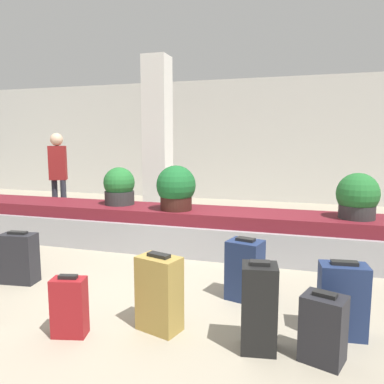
{
  "coord_description": "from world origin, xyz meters",
  "views": [
    {
      "loc": [
        1.56,
        -3.56,
        1.6
      ],
      "look_at": [
        0.0,
        1.58,
        0.86
      ],
      "focal_mm": 35.0,
      "sensor_mm": 36.0,
      "label": 1
    }
  ],
  "objects_px": {
    "suitcase_3": "(69,307)",
    "suitcase_6": "(323,328)",
    "suitcase_2": "(159,293)",
    "suitcase_5": "(259,307)",
    "suitcase_4": "(19,258)",
    "pillar": "(158,140)",
    "suitcase_7": "(245,270)",
    "potted_plant_2": "(358,197)",
    "suitcase_0": "(342,300)",
    "potted_plant_0": "(119,187)",
    "potted_plant_1": "(176,188)",
    "traveler_0": "(58,169)"
  },
  "relations": [
    {
      "from": "pillar",
      "to": "potted_plant_2",
      "type": "xyz_separation_m",
      "value": [
        3.44,
        -1.75,
        -0.72
      ]
    },
    {
      "from": "suitcase_2",
      "to": "suitcase_5",
      "type": "height_order",
      "value": "suitcase_5"
    },
    {
      "from": "pillar",
      "to": "suitcase_5",
      "type": "relative_size",
      "value": 4.52
    },
    {
      "from": "pillar",
      "to": "potted_plant_1",
      "type": "height_order",
      "value": "pillar"
    },
    {
      "from": "suitcase_0",
      "to": "suitcase_2",
      "type": "distance_m",
      "value": 1.51
    },
    {
      "from": "potted_plant_1",
      "to": "suitcase_4",
      "type": "bearing_deg",
      "value": -127.24
    },
    {
      "from": "suitcase_2",
      "to": "suitcase_0",
      "type": "bearing_deg",
      "value": 29.51
    },
    {
      "from": "pillar",
      "to": "suitcase_4",
      "type": "xyz_separation_m",
      "value": [
        -0.26,
        -3.54,
        -1.32
      ]
    },
    {
      "from": "potted_plant_0",
      "to": "potted_plant_1",
      "type": "xyz_separation_m",
      "value": [
        1.0,
        -0.18,
        0.04
      ]
    },
    {
      "from": "pillar",
      "to": "potted_plant_2",
      "type": "bearing_deg",
      "value": -26.93
    },
    {
      "from": "pillar",
      "to": "suitcase_3",
      "type": "height_order",
      "value": "pillar"
    },
    {
      "from": "pillar",
      "to": "potted_plant_1",
      "type": "distance_m",
      "value": 2.22
    },
    {
      "from": "potted_plant_1",
      "to": "suitcase_3",
      "type": "bearing_deg",
      "value": -90.98
    },
    {
      "from": "potted_plant_0",
      "to": "potted_plant_1",
      "type": "relative_size",
      "value": 0.91
    },
    {
      "from": "suitcase_6",
      "to": "potted_plant_0",
      "type": "distance_m",
      "value": 3.9
    },
    {
      "from": "traveler_0",
      "to": "potted_plant_2",
      "type": "bearing_deg",
      "value": -35.87
    },
    {
      "from": "suitcase_6",
      "to": "traveler_0",
      "type": "xyz_separation_m",
      "value": [
        -4.8,
        3.51,
        0.8
      ]
    },
    {
      "from": "suitcase_6",
      "to": "suitcase_3",
      "type": "bearing_deg",
      "value": -154.38
    },
    {
      "from": "suitcase_3",
      "to": "suitcase_6",
      "type": "distance_m",
      "value": 1.99
    },
    {
      "from": "potted_plant_0",
      "to": "suitcase_5",
      "type": "bearing_deg",
      "value": -45.1
    },
    {
      "from": "suitcase_3",
      "to": "suitcase_5",
      "type": "xyz_separation_m",
      "value": [
        1.51,
        0.23,
        0.09
      ]
    },
    {
      "from": "potted_plant_1",
      "to": "suitcase_0",
      "type": "bearing_deg",
      "value": -42.06
    },
    {
      "from": "suitcase_5",
      "to": "potted_plant_2",
      "type": "height_order",
      "value": "potted_plant_2"
    },
    {
      "from": "suitcase_4",
      "to": "suitcase_5",
      "type": "distance_m",
      "value": 2.82
    },
    {
      "from": "suitcase_4",
      "to": "potted_plant_2",
      "type": "xyz_separation_m",
      "value": [
        3.7,
        1.79,
        0.6
      ]
    },
    {
      "from": "traveler_0",
      "to": "suitcase_4",
      "type": "bearing_deg",
      "value": -85.45
    },
    {
      "from": "suitcase_0",
      "to": "suitcase_4",
      "type": "distance_m",
      "value": 3.39
    },
    {
      "from": "traveler_0",
      "to": "suitcase_2",
      "type": "bearing_deg",
      "value": -68.58
    },
    {
      "from": "pillar",
      "to": "suitcase_7",
      "type": "height_order",
      "value": "pillar"
    },
    {
      "from": "suitcase_5",
      "to": "potted_plant_1",
      "type": "relative_size",
      "value": 1.1
    },
    {
      "from": "suitcase_0",
      "to": "potted_plant_1",
      "type": "height_order",
      "value": "potted_plant_1"
    },
    {
      "from": "pillar",
      "to": "suitcase_5",
      "type": "bearing_deg",
      "value": -58.99
    },
    {
      "from": "suitcase_3",
      "to": "potted_plant_1",
      "type": "height_order",
      "value": "potted_plant_1"
    },
    {
      "from": "pillar",
      "to": "potted_plant_0",
      "type": "xyz_separation_m",
      "value": [
        0.03,
        -1.67,
        -0.72
      ]
    },
    {
      "from": "potted_plant_1",
      "to": "potted_plant_2",
      "type": "height_order",
      "value": "potted_plant_1"
    },
    {
      "from": "suitcase_7",
      "to": "pillar",
      "type": "bearing_deg",
      "value": 139.38
    },
    {
      "from": "suitcase_6",
      "to": "potted_plant_2",
      "type": "height_order",
      "value": "potted_plant_2"
    },
    {
      "from": "suitcase_0",
      "to": "suitcase_3",
      "type": "height_order",
      "value": "suitcase_0"
    },
    {
      "from": "pillar",
      "to": "suitcase_7",
      "type": "bearing_deg",
      "value": -55.29
    },
    {
      "from": "suitcase_0",
      "to": "potted_plant_0",
      "type": "bearing_deg",
      "value": 139.66
    },
    {
      "from": "suitcase_2",
      "to": "suitcase_4",
      "type": "height_order",
      "value": "suitcase_2"
    },
    {
      "from": "suitcase_2",
      "to": "potted_plant_1",
      "type": "relative_size",
      "value": 1.04
    },
    {
      "from": "potted_plant_1",
      "to": "potted_plant_2",
      "type": "bearing_deg",
      "value": 2.34
    },
    {
      "from": "potted_plant_0",
      "to": "suitcase_4",
      "type": "bearing_deg",
      "value": -98.74
    },
    {
      "from": "suitcase_6",
      "to": "suitcase_7",
      "type": "height_order",
      "value": "suitcase_7"
    },
    {
      "from": "suitcase_4",
      "to": "potted_plant_2",
      "type": "relative_size",
      "value": 1.01
    },
    {
      "from": "suitcase_3",
      "to": "suitcase_5",
      "type": "height_order",
      "value": "suitcase_5"
    },
    {
      "from": "suitcase_0",
      "to": "suitcase_5",
      "type": "bearing_deg",
      "value": -153.6
    },
    {
      "from": "potted_plant_1",
      "to": "traveler_0",
      "type": "distance_m",
      "value": 3.11
    },
    {
      "from": "pillar",
      "to": "suitcase_4",
      "type": "relative_size",
      "value": 5.4
    }
  ]
}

